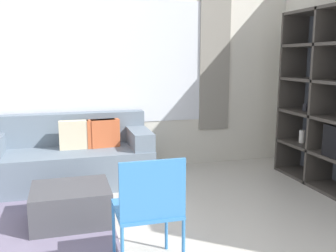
# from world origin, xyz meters

# --- Properties ---
(wall_back) EXTENTS (6.81, 0.11, 2.70)m
(wall_back) POSITION_xyz_m (0.00, 3.30, 1.36)
(wall_back) COLOR silver
(wall_back) RESTS_ON ground_plane
(couch_main) EXTENTS (1.92, 0.83, 0.83)m
(couch_main) POSITION_xyz_m (-0.29, 2.84, 0.32)
(couch_main) COLOR slate
(couch_main) RESTS_ON ground_plane
(ottoman) EXTENTS (0.70, 0.61, 0.34)m
(ottoman) POSITION_xyz_m (-0.32, 1.72, 0.17)
(ottoman) COLOR #47474C
(ottoman) RESTS_ON ground_plane
(folding_chair) EXTENTS (0.44, 0.46, 0.86)m
(folding_chair) POSITION_xyz_m (0.18, 0.70, 0.52)
(folding_chair) COLOR #3375B7
(folding_chair) RESTS_ON ground_plane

